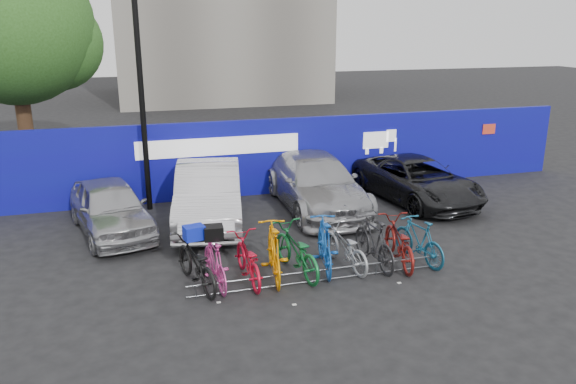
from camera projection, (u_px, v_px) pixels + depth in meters
name	position (u px, v px, depth m)	size (l,w,h in m)	color
ground	(311.00, 271.00, 12.40)	(100.00, 100.00, 0.00)	black
hoarding	(251.00, 158.00, 17.57)	(22.00, 0.18, 2.40)	#0D0A91
tree	(20.00, 29.00, 18.38)	(5.40, 5.20, 7.80)	#382314
lamppost	(142.00, 97.00, 15.57)	(0.25, 0.50, 6.11)	black
bike_rack	(320.00, 275.00, 11.80)	(5.60, 0.03, 0.30)	#595B60
car_0	(111.00, 207.00, 14.47)	(1.63, 4.05, 1.38)	#A1A2A6
car_1	(208.00, 194.00, 15.22)	(1.69, 4.86, 1.60)	silver
car_2	(316.00, 183.00, 16.42)	(2.15, 5.29, 1.53)	#9C9DA1
car_3	(417.00, 180.00, 17.13)	(2.18, 4.74, 1.32)	black
bike_0	(196.00, 263.00, 11.51)	(0.70, 2.00, 1.05)	black
bike_1	(215.00, 262.00, 11.57)	(0.48, 1.71, 1.03)	#E13F9A
bike_2	(247.00, 259.00, 11.79)	(0.65, 1.87, 0.98)	red
bike_3	(274.00, 251.00, 11.91)	(0.57, 2.02, 1.22)	orange
bike_4	(296.00, 251.00, 12.13)	(0.71, 2.03, 1.06)	#12692E
bike_5	(325.00, 244.00, 12.32)	(0.56, 1.97, 1.18)	#144EA9
bike_6	(345.00, 247.00, 12.47)	(0.64, 1.82, 0.96)	#979A9E
bike_7	(374.00, 242.00, 12.51)	(0.53, 1.88, 1.13)	#262628
bike_8	(399.00, 242.00, 12.64)	(0.69, 1.98, 1.04)	maroon
bike_9	(419.00, 240.00, 12.73)	(0.49, 1.73, 1.04)	#17587B
cargo_crate	(194.00, 233.00, 11.32)	(0.40, 0.31, 0.29)	#0E1EBB
cargo_topcase	(214.00, 233.00, 11.38)	(0.39, 0.35, 0.29)	black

